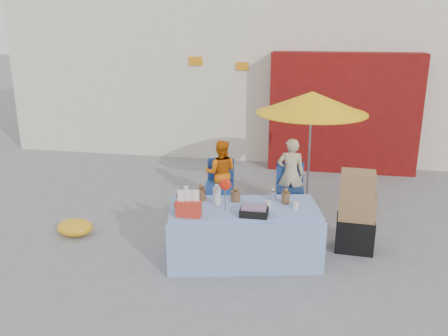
% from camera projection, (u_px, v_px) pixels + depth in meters
% --- Properties ---
extents(ground, '(80.00, 80.00, 0.00)m').
position_uv_depth(ground, '(203.00, 241.00, 7.25)').
color(ground, slate).
rests_on(ground, ground).
extents(backdrop, '(14.00, 8.00, 7.80)m').
position_uv_depth(backdrop, '(281.00, 26.00, 13.31)').
color(backdrop, silver).
rests_on(backdrop, ground).
extents(market_table, '(2.23, 1.40, 1.25)m').
position_uv_depth(market_table, '(243.00, 233.00, 6.57)').
color(market_table, '#89A6DB').
rests_on(market_table, ground).
extents(chair_left, '(0.51, 0.50, 0.85)m').
position_uv_depth(chair_left, '(219.00, 193.00, 8.53)').
color(chair_left, navy).
rests_on(chair_left, ground).
extents(chair_right, '(0.51, 0.50, 0.85)m').
position_uv_depth(chair_right, '(289.00, 198.00, 8.31)').
color(chair_right, navy).
rests_on(chair_right, ground).
extents(vendor_orange, '(0.62, 0.50, 1.21)m').
position_uv_depth(vendor_orange, '(221.00, 173.00, 8.55)').
color(vendor_orange, '#D8620B').
rests_on(vendor_orange, ground).
extents(vendor_beige, '(0.50, 0.35, 1.30)m').
position_uv_depth(vendor_beige, '(291.00, 174.00, 8.32)').
color(vendor_beige, '#C7B88D').
rests_on(vendor_beige, ground).
extents(umbrella, '(1.90, 1.90, 2.09)m').
position_uv_depth(umbrella, '(312.00, 103.00, 8.04)').
color(umbrella, gray).
rests_on(umbrella, ground).
extents(box_stack, '(0.57, 0.48, 1.20)m').
position_uv_depth(box_stack, '(356.00, 214.00, 6.82)').
color(box_stack, black).
rests_on(box_stack, ground).
extents(tarp_bundle, '(0.62, 0.52, 0.26)m').
position_uv_depth(tarp_bundle, '(75.00, 227.00, 7.42)').
color(tarp_bundle, gold).
rests_on(tarp_bundle, ground).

